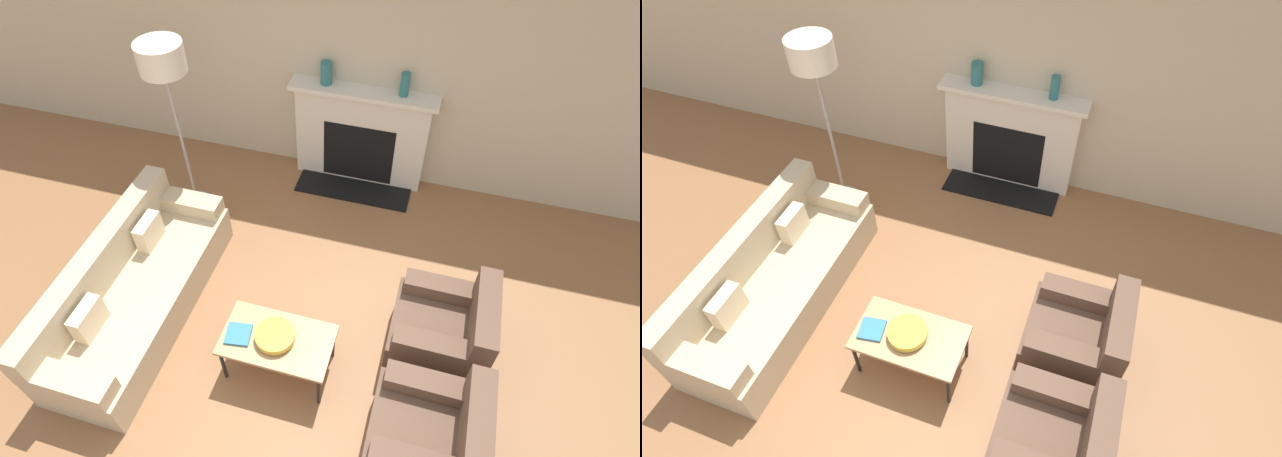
{
  "view_description": "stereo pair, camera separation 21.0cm",
  "coord_description": "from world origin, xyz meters",
  "views": [
    {
      "loc": [
        0.89,
        -1.65,
        4.06
      ],
      "look_at": [
        -0.02,
        1.51,
        0.45
      ],
      "focal_mm": 28.0,
      "sensor_mm": 36.0,
      "label": 1
    },
    {
      "loc": [
        1.09,
        -1.58,
        4.06
      ],
      "look_at": [
        -0.02,
        1.51,
        0.45
      ],
      "focal_mm": 28.0,
      "sensor_mm": 36.0,
      "label": 2
    }
  ],
  "objects": [
    {
      "name": "book",
      "position": [
        -0.33,
        0.19,
        0.47
      ],
      "size": [
        0.23,
        0.23,
        0.02
      ],
      "rotation": [
        0.0,
        0.0,
        0.15
      ],
      "color": "teal",
      "rests_on": "coffee_table"
    },
    {
      "name": "couch",
      "position": [
        -1.48,
        0.45,
        0.3
      ],
      "size": [
        0.83,
        2.22,
        0.8
      ],
      "rotation": [
        0.0,
        0.0,
        1.57
      ],
      "color": "tan",
      "rests_on": "ground_plane"
    },
    {
      "name": "wall_back",
      "position": [
        0.0,
        3.02,
        1.45
      ],
      "size": [
        18.0,
        0.06,
        2.9
      ],
      "color": "#BCAD8E",
      "rests_on": "ground_plane"
    },
    {
      "name": "fireplace",
      "position": [
        0.07,
        2.87,
        0.58
      ],
      "size": [
        1.6,
        0.59,
        1.19
      ],
      "color": "beige",
      "rests_on": "ground_plane"
    },
    {
      "name": "floor_lamp",
      "position": [
        -1.61,
        1.91,
        1.69
      ],
      "size": [
        0.44,
        0.44,
        1.95
      ],
      "color": "gray",
      "rests_on": "ground_plane"
    },
    {
      "name": "armchair_near",
      "position": [
        1.28,
        -0.14,
        0.32
      ],
      "size": [
        0.8,
        0.76,
        0.83
      ],
      "rotation": [
        0.0,
        0.0,
        -1.57
      ],
      "color": "brown",
      "rests_on": "ground_plane"
    },
    {
      "name": "ground_plane",
      "position": [
        0.0,
        0.0,
        0.0
      ],
      "size": [
        18.0,
        18.0,
        0.0
      ],
      "primitive_type": "plane",
      "color": "brown"
    },
    {
      "name": "bowl",
      "position": [
        -0.03,
        0.24,
        0.5
      ],
      "size": [
        0.32,
        0.32,
        0.07
      ],
      "color": "gold",
      "rests_on": "coffee_table"
    },
    {
      "name": "coffee_table",
      "position": [
        -0.02,
        0.24,
        0.42
      ],
      "size": [
        0.91,
        0.52,
        0.46
      ],
      "color": "tan",
      "rests_on": "ground_plane"
    },
    {
      "name": "armchair_far",
      "position": [
        1.28,
        0.77,
        0.32
      ],
      "size": [
        0.8,
        0.76,
        0.83
      ],
      "rotation": [
        0.0,
        0.0,
        -1.57
      ],
      "color": "brown",
      "rests_on": "ground_plane"
    },
    {
      "name": "mantel_vase_left",
      "position": [
        -0.34,
        2.89,
        1.31
      ],
      "size": [
        0.13,
        0.13,
        0.24
      ],
      "color": "#28666B",
      "rests_on": "fireplace"
    },
    {
      "name": "mantel_vase_center_left",
      "position": [
        0.48,
        2.89,
        1.32
      ],
      "size": [
        0.09,
        0.09,
        0.25
      ],
      "color": "#28666B",
      "rests_on": "fireplace"
    }
  ]
}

